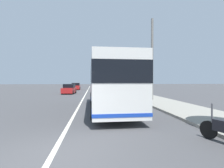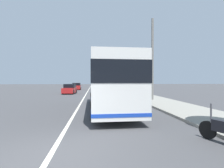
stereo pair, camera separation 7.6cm
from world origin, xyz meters
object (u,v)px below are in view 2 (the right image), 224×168
Objects in this scene: coach_bus at (109,82)px; car_side_street at (97,87)px; car_far_distant at (76,87)px; utility_pole at (152,60)px; car_oncoming at (70,89)px.

coach_bus is 2.53× the size of car_side_street.
car_side_street is 5.42m from car_far_distant.
utility_pole is at bearing -46.57° from coach_bus.
car_side_street is 0.51× the size of utility_pole.
utility_pole reaches higher than coach_bus.
utility_pole is (-21.47, -5.19, 3.49)m from car_side_street.
car_far_distant is (2.53, 4.80, 0.03)m from car_side_street.
coach_bus is at bearing -178.52° from car_side_street.
car_side_street is 1.05× the size of car_far_distant.
car_far_distant reaches higher than car_oncoming.
coach_bus is 29.27m from car_far_distant.
car_oncoming is at bearing 156.89° from car_side_street.
car_side_street is at bearing -0.35° from coach_bus.
coach_bus is 26.30m from car_side_street.
coach_bus is 16.67m from car_oncoming.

